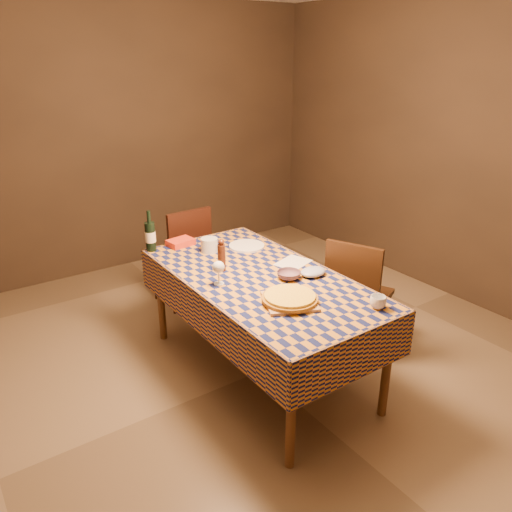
# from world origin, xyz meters

# --- Properties ---
(room) EXTENTS (5.00, 5.10, 2.70)m
(room) POSITION_xyz_m (0.00, 0.00, 1.35)
(room) COLOR brown
(room) RESTS_ON ground
(dining_table) EXTENTS (0.94, 1.84, 0.77)m
(dining_table) POSITION_xyz_m (0.00, 0.00, 0.69)
(dining_table) COLOR brown
(dining_table) RESTS_ON ground
(cutting_board) EXTENTS (0.40, 0.40, 0.02)m
(cutting_board) POSITION_xyz_m (-0.08, -0.42, 0.78)
(cutting_board) COLOR #AE8152
(cutting_board) RESTS_ON dining_table
(pizza) EXTENTS (0.43, 0.43, 0.03)m
(pizza) POSITION_xyz_m (-0.08, -0.42, 0.81)
(pizza) COLOR #905F18
(pizza) RESTS_ON cutting_board
(pepper_mill) EXTENTS (0.06, 0.06, 0.23)m
(pepper_mill) POSITION_xyz_m (-0.16, 0.23, 0.88)
(pepper_mill) COLOR #461F10
(pepper_mill) RESTS_ON dining_table
(bowl) EXTENTS (0.18, 0.18, 0.05)m
(bowl) POSITION_xyz_m (0.13, -0.14, 0.79)
(bowl) COLOR #634653
(bowl) RESTS_ON dining_table
(wine_glass) EXTENTS (0.08, 0.08, 0.16)m
(wine_glass) POSITION_xyz_m (-0.29, 0.05, 0.88)
(wine_glass) COLOR white
(wine_glass) RESTS_ON dining_table
(wine_bottle) EXTENTS (0.10, 0.10, 0.32)m
(wine_bottle) POSITION_xyz_m (-0.41, 0.86, 0.89)
(wine_bottle) COLOR black
(wine_bottle) RESTS_ON dining_table
(deli_tub) EXTENTS (0.13, 0.13, 0.11)m
(deli_tub) POSITION_xyz_m (-0.06, 0.59, 0.82)
(deli_tub) COLOR silver
(deli_tub) RESTS_ON dining_table
(takeout_container) EXTENTS (0.21, 0.16, 0.05)m
(takeout_container) POSITION_xyz_m (-0.18, 0.83, 0.79)
(takeout_container) COLOR red
(takeout_container) RESTS_ON dining_table
(white_plate) EXTENTS (0.29, 0.29, 0.02)m
(white_plate) POSITION_xyz_m (0.23, 0.51, 0.78)
(white_plate) COLOR white
(white_plate) RESTS_ON dining_table
(tumbler) EXTENTS (0.11, 0.11, 0.08)m
(tumbler) POSITION_xyz_m (0.31, -0.77, 0.81)
(tumbler) COLOR white
(tumbler) RESTS_ON dining_table
(flour_patch) EXTENTS (0.29, 0.26, 0.00)m
(flour_patch) POSITION_xyz_m (0.33, 0.05, 0.77)
(flour_patch) COLOR silver
(flour_patch) RESTS_ON dining_table
(flour_bag) EXTENTS (0.23, 0.20, 0.05)m
(flour_bag) POSITION_xyz_m (0.30, -0.20, 0.80)
(flour_bag) COLOR #9AA4C6
(flour_bag) RESTS_ON dining_table
(chair_far) EXTENTS (0.44, 0.45, 0.93)m
(chair_far) POSITION_xyz_m (0.06, 1.26, 0.52)
(chair_far) COLOR black
(chair_far) RESTS_ON ground
(chair_right) EXTENTS (0.56, 0.56, 0.93)m
(chair_right) POSITION_xyz_m (0.75, -0.18, 0.52)
(chair_right) COLOR black
(chair_right) RESTS_ON ground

